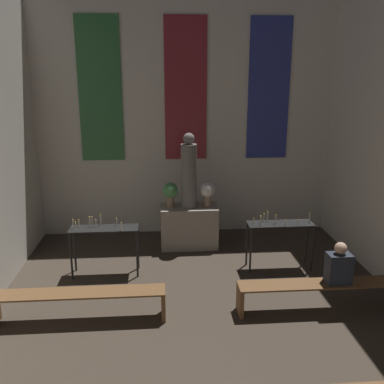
% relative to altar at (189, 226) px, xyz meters
% --- Properties ---
extents(wall_back, '(6.57, 0.16, 5.25)m').
position_rel_altar_xyz_m(wall_back, '(0.00, 0.97, 2.22)').
color(wall_back, silver).
rests_on(wall_back, ground_plane).
extents(altar, '(1.15, 0.62, 0.86)m').
position_rel_altar_xyz_m(altar, '(0.00, 0.00, 0.00)').
color(altar, gray).
rests_on(altar, ground_plane).
extents(statue, '(0.32, 0.32, 1.50)m').
position_rel_altar_xyz_m(statue, '(0.00, 0.00, 1.13)').
color(statue, slate).
rests_on(statue, altar).
extents(flower_vase_left, '(0.31, 0.31, 0.51)m').
position_rel_altar_xyz_m(flower_vase_left, '(-0.38, 0.00, 0.75)').
color(flower_vase_left, '#937A5B').
rests_on(flower_vase_left, altar).
extents(flower_vase_right, '(0.31, 0.31, 0.51)m').
position_rel_altar_xyz_m(flower_vase_right, '(0.38, 0.00, 0.75)').
color(flower_vase_right, '#937A5B').
rests_on(flower_vase_right, altar).
extents(candle_rack_left, '(1.19, 0.39, 1.07)m').
position_rel_altar_xyz_m(candle_rack_left, '(-1.58, -1.16, 0.30)').
color(candle_rack_left, black).
rests_on(candle_rack_left, ground_plane).
extents(candle_rack_right, '(1.19, 0.39, 1.07)m').
position_rel_altar_xyz_m(candle_rack_right, '(1.57, -1.17, 0.30)').
color(candle_rack_right, black).
rests_on(candle_rack_right, ground_plane).
extents(pew_back_left, '(2.46, 0.36, 0.45)m').
position_rel_altar_xyz_m(pew_back_left, '(-1.77, -2.68, -0.09)').
color(pew_back_left, brown).
rests_on(pew_back_left, ground_plane).
extents(pew_back_right, '(2.46, 0.36, 0.45)m').
position_rel_altar_xyz_m(pew_back_right, '(1.77, -2.68, -0.09)').
color(pew_back_right, brown).
rests_on(pew_back_right, ground_plane).
extents(person_seated, '(0.36, 0.24, 0.64)m').
position_rel_altar_xyz_m(person_seated, '(2.03, -2.68, 0.29)').
color(person_seated, '#282D38').
rests_on(person_seated, pew_back_right).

